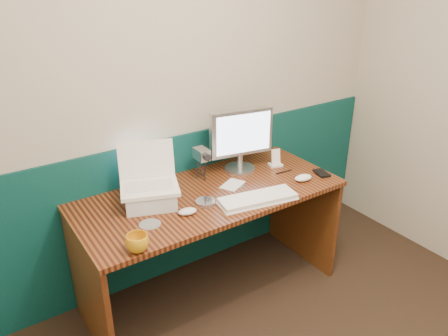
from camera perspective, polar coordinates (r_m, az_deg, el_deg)
back_wall at (r=2.67m, az=-8.29°, el=8.84°), size 3.50×0.04×2.50m
wainscot at (r=2.96m, az=-7.30°, el=-5.31°), size 3.48×0.02×1.00m
desk at (r=2.80m, az=-1.73°, el=-10.01°), size 1.60×0.70×0.75m
laptop_riser at (r=2.49m, az=-9.60°, el=-3.78°), size 0.34×0.31×0.10m
laptop at (r=2.41m, az=-9.90°, el=-0.02°), size 0.38×0.34×0.26m
monitor at (r=2.81m, az=2.13°, el=3.64°), size 0.43×0.19×0.42m
keyboard at (r=2.51m, az=4.42°, el=-4.07°), size 0.47×0.23×0.03m
mouse_right at (r=2.78m, az=10.32°, el=-1.26°), size 0.13×0.08×0.04m
mouse_left at (r=2.39m, az=-4.79°, el=-5.67°), size 0.12×0.08×0.03m
mug at (r=2.12m, az=-11.25°, el=-9.57°), size 0.14×0.14×0.09m
camcorder at (r=2.74m, az=-2.92°, el=0.56°), size 0.09×0.13×0.20m
cd_spindle at (r=2.48m, az=-2.45°, el=-4.50°), size 0.11×0.11×0.02m
cd_loose_a at (r=2.33m, az=-9.64°, el=-7.25°), size 0.12×0.12×0.00m
cd_loose_b at (r=2.70m, az=1.50°, el=-2.13°), size 0.11×0.11×0.00m
pen at (r=2.88m, az=7.83°, el=-0.49°), size 0.13×0.02×0.01m
papers at (r=2.69m, az=1.11°, el=-2.20°), size 0.19×0.16×0.00m
dock at (r=2.96m, az=6.72°, el=0.42°), size 0.10×0.09×0.02m
music_player at (r=2.94m, az=6.77°, el=1.49°), size 0.07×0.04×0.10m
pda at (r=2.90m, az=12.63°, el=-0.65°), size 0.10×0.13×0.01m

